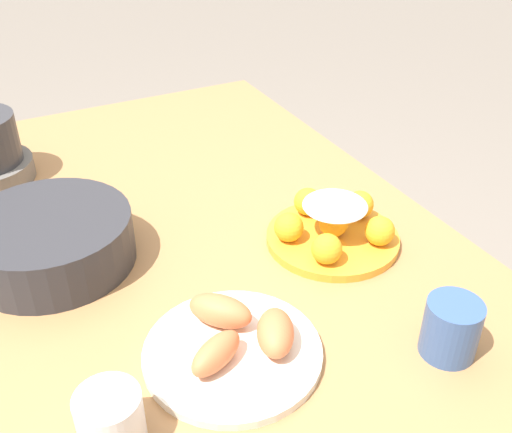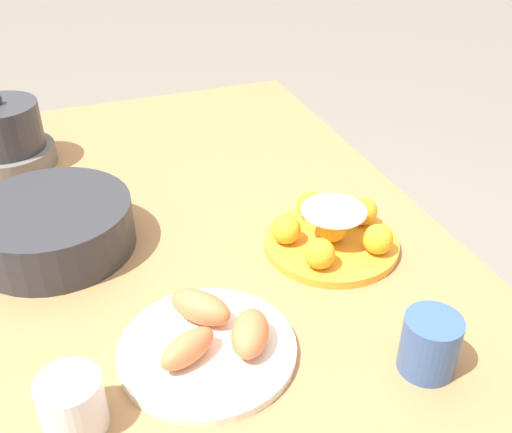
% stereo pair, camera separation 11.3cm
% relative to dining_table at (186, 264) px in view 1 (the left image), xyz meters
% --- Properties ---
extents(dining_table, '(1.35, 0.94, 0.74)m').
position_rel_dining_table_xyz_m(dining_table, '(0.00, 0.00, 0.00)').
color(dining_table, '#A87547').
rests_on(dining_table, ground_plane).
extents(cake_plate, '(0.25, 0.25, 0.09)m').
position_rel_dining_table_xyz_m(cake_plate, '(-0.18, -0.23, 0.13)').
color(cake_plate, gold).
rests_on(cake_plate, dining_table).
extents(serving_bowl, '(0.29, 0.29, 0.09)m').
position_rel_dining_table_xyz_m(serving_bowl, '(0.00, 0.25, 0.14)').
color(serving_bowl, '#2D2D33').
rests_on(serving_bowl, dining_table).
extents(seafood_platter, '(0.27, 0.27, 0.06)m').
position_rel_dining_table_xyz_m(seafood_platter, '(-0.35, 0.05, 0.11)').
color(seafood_platter, silver).
rests_on(seafood_platter, dining_table).
extents(cup_near, '(0.08, 0.08, 0.09)m').
position_rel_dining_table_xyz_m(cup_near, '(-0.49, -0.23, 0.14)').
color(cup_near, '#38568E').
rests_on(cup_near, dining_table).
extents(cup_far, '(0.08, 0.08, 0.08)m').
position_rel_dining_table_xyz_m(cup_far, '(-0.42, 0.26, 0.13)').
color(cup_far, white).
rests_on(cup_far, dining_table).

